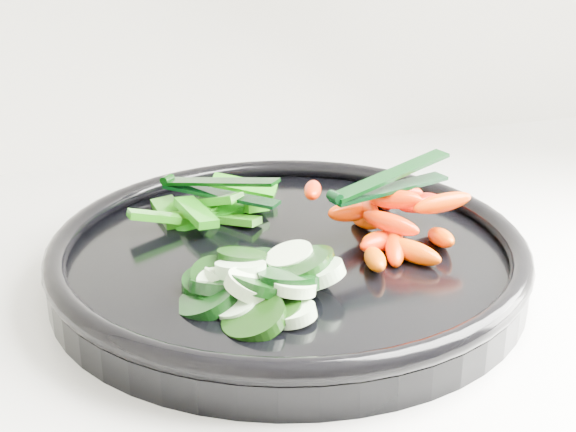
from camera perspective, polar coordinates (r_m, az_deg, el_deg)
name	(u,v)px	position (r m, az deg, el deg)	size (l,w,h in m)	color
veggie_tray	(288,256)	(0.63, 0.00, -2.89)	(0.41, 0.41, 0.04)	black
cucumber_pile	(253,283)	(0.57, -2.53, -4.75)	(0.13, 0.13, 0.04)	black
carrot_pile	(391,219)	(0.65, 7.35, -0.24)	(0.13, 0.15, 0.05)	#E23200
pepper_pile	(209,208)	(0.70, -5.63, 0.55)	(0.14, 0.10, 0.04)	#14740B
tong_carrot	(387,183)	(0.64, 7.08, 2.36)	(0.11, 0.04, 0.02)	black
tong_pepper	(216,187)	(0.69, -5.11, 2.03)	(0.09, 0.09, 0.02)	black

